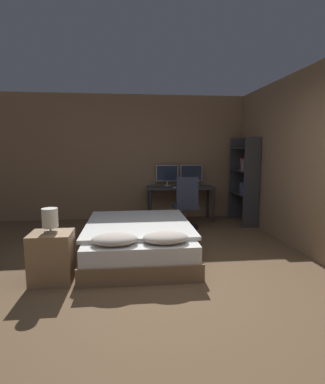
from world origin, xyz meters
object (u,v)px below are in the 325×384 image
Objects in this scene: nightstand at (52,257)px; monitor_right at (191,174)px; office_chair at (186,208)px; desk at (181,191)px; computer_mouse at (195,187)px; bed at (139,240)px; monitor_left at (167,174)px; keyboard at (182,187)px; bedside_lamp at (50,219)px; bookshelf at (246,177)px.

nightstand is 1.21× the size of monitor_right.
monitor_right reaches higher than office_chair.
computer_mouse is (0.28, -0.18, 0.12)m from desk.
bed is at bearing -118.42° from monitor_right.
monitor_left reaches higher than keyboard.
monitor_left reaches higher than bedside_lamp.
monitor_left is 0.27× the size of bookshelf.
office_chair reaches higher than desk.
monitor_right is at bearing 148.48° from bookshelf.
nightstand is 1.21× the size of monitor_left.
bedside_lamp is 0.59× the size of monitor_left.
bookshelf is (3.26, 2.41, 0.69)m from nightstand.
office_chair is at bearing -107.68° from monitor_right.
nightstand is 0.46m from bedside_lamp.
keyboard is at bearing 63.25° from bed.
monitor_right is 0.27× the size of bookshelf.
computer_mouse is 0.69m from office_chair.
bedside_lamp is 4.06× the size of computer_mouse.
desk is 0.48m from monitor_left.
keyboard is at bearing -53.64° from monitor_left.
bedside_lamp is 3.78m from monitor_right.
nightstand is 8.34× the size of computer_mouse.
monitor_left reaches higher than desk.
monitor_right reaches higher than keyboard.
desk is 1.41× the size of office_chair.
desk is at bearing 90.00° from keyboard.
monitor_left is at bearing 73.00° from bed.
keyboard reaches higher than nightstand.
computer_mouse is 1.04m from bookshelf.
nightstand is (-1.02, -0.74, 0.05)m from bed.
nightstand is 2.05× the size of bedside_lamp.
monitor_left reaches higher than computer_mouse.
office_chair is at bearing 55.68° from bed.
keyboard is (0.27, -0.37, -0.25)m from monitor_left.
office_chair is (-0.29, -0.52, -0.35)m from computer_mouse.
monitor_right is (2.26, 3.02, 0.71)m from nightstand.
bedside_lamp reaches higher than bed.
office_chair is at bearing -73.99° from monitor_left.
bedside_lamp is (0.00, 0.00, 0.46)m from nightstand.
bookshelf reaches higher than nightstand.
bed is 1.37m from bedside_lamp.
bookshelf is (1.00, -0.61, -0.02)m from monitor_right.
nightstand is 0.41× the size of desk.
bed is 2.70m from monitor_right.
computer_mouse is 0.04× the size of bookshelf.
monitor_right is at bearing 72.32° from office_chair.
desk is at bearing -34.43° from monitor_left.
bed is 7.08× the size of bedside_lamp.
desk is 20.55× the size of computer_mouse.
bookshelf reaches higher than desk.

